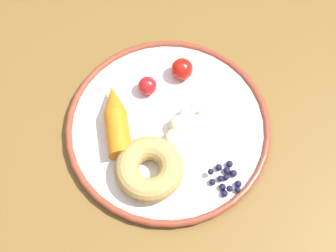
{
  "coord_description": "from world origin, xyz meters",
  "views": [
    {
      "loc": [
        0.42,
        -0.04,
        1.5
      ],
      "look_at": [
        0.06,
        -0.02,
        0.75
      ],
      "focal_mm": 52.22,
      "sensor_mm": 36.0,
      "label": 1
    }
  ],
  "objects_px": {
    "plate": "(168,127)",
    "donut": "(149,169)",
    "tomato_near": "(182,69)",
    "blueberry_pile": "(226,178)",
    "banana": "(180,126)",
    "dining_table": "(179,119)",
    "carrot_orange": "(116,120)",
    "tomato_mid": "(147,86)"
  },
  "relations": [
    {
      "from": "dining_table",
      "to": "donut",
      "type": "height_order",
      "value": "donut"
    },
    {
      "from": "dining_table",
      "to": "plate",
      "type": "relative_size",
      "value": 3.68
    },
    {
      "from": "tomato_near",
      "to": "banana",
      "type": "bearing_deg",
      "value": -5.25
    },
    {
      "from": "plate",
      "to": "tomato_near",
      "type": "distance_m",
      "value": 0.11
    },
    {
      "from": "plate",
      "to": "donut",
      "type": "xyz_separation_m",
      "value": [
        0.08,
        -0.04,
        0.02
      ]
    },
    {
      "from": "tomato_near",
      "to": "carrot_orange",
      "type": "bearing_deg",
      "value": -51.12
    },
    {
      "from": "tomato_mid",
      "to": "donut",
      "type": "bearing_deg",
      "value": -1.15
    },
    {
      "from": "carrot_orange",
      "to": "donut",
      "type": "height_order",
      "value": "same"
    },
    {
      "from": "carrot_orange",
      "to": "blueberry_pile",
      "type": "distance_m",
      "value": 0.21
    },
    {
      "from": "donut",
      "to": "tomato_near",
      "type": "height_order",
      "value": "same"
    },
    {
      "from": "banana",
      "to": "donut",
      "type": "height_order",
      "value": "donut"
    },
    {
      "from": "carrot_orange",
      "to": "blueberry_pile",
      "type": "height_order",
      "value": "carrot_orange"
    },
    {
      "from": "banana",
      "to": "carrot_orange",
      "type": "bearing_deg",
      "value": -97.45
    },
    {
      "from": "dining_table",
      "to": "tomato_near",
      "type": "distance_m",
      "value": 0.12
    },
    {
      "from": "tomato_mid",
      "to": "blueberry_pile",
      "type": "bearing_deg",
      "value": 34.65
    },
    {
      "from": "dining_table",
      "to": "carrot_orange",
      "type": "relative_size",
      "value": 9.65
    },
    {
      "from": "banana",
      "to": "tomato_near",
      "type": "bearing_deg",
      "value": 174.75
    },
    {
      "from": "carrot_orange",
      "to": "tomato_mid",
      "type": "xyz_separation_m",
      "value": [
        -0.07,
        0.05,
        -0.0
      ]
    },
    {
      "from": "dining_table",
      "to": "tomato_near",
      "type": "xyz_separation_m",
      "value": [
        -0.04,
        0.01,
        0.12
      ]
    },
    {
      "from": "dining_table",
      "to": "plate",
      "type": "bearing_deg",
      "value": -21.81
    },
    {
      "from": "tomato_mid",
      "to": "carrot_orange",
      "type": "bearing_deg",
      "value": -40.0
    },
    {
      "from": "carrot_orange",
      "to": "tomato_mid",
      "type": "distance_m",
      "value": 0.09
    },
    {
      "from": "plate",
      "to": "banana",
      "type": "xyz_separation_m",
      "value": [
        0.01,
        0.02,
        0.02
      ]
    },
    {
      "from": "banana",
      "to": "donut",
      "type": "distance_m",
      "value": 0.09
    },
    {
      "from": "donut",
      "to": "tomato_mid",
      "type": "height_order",
      "value": "donut"
    },
    {
      "from": "tomato_mid",
      "to": "dining_table",
      "type": "bearing_deg",
      "value": 77.74
    },
    {
      "from": "plate",
      "to": "carrot_orange",
      "type": "distance_m",
      "value": 0.09
    },
    {
      "from": "banana",
      "to": "tomato_mid",
      "type": "height_order",
      "value": "tomato_mid"
    },
    {
      "from": "donut",
      "to": "carrot_orange",
      "type": "bearing_deg",
      "value": -150.21
    },
    {
      "from": "carrot_orange",
      "to": "blueberry_pile",
      "type": "xyz_separation_m",
      "value": [
        0.11,
        0.18,
        -0.01
      ]
    },
    {
      "from": "carrot_orange",
      "to": "tomato_near",
      "type": "height_order",
      "value": "carrot_orange"
    },
    {
      "from": "donut",
      "to": "dining_table",
      "type": "bearing_deg",
      "value": 157.62
    },
    {
      "from": "plate",
      "to": "banana",
      "type": "height_order",
      "value": "banana"
    },
    {
      "from": "plate",
      "to": "carrot_orange",
      "type": "relative_size",
      "value": 2.62
    },
    {
      "from": "tomato_near",
      "to": "tomato_mid",
      "type": "bearing_deg",
      "value": -64.93
    },
    {
      "from": "dining_table",
      "to": "plate",
      "type": "xyz_separation_m",
      "value": [
        0.06,
        -0.02,
        0.09
      ]
    },
    {
      "from": "dining_table",
      "to": "tomato_mid",
      "type": "xyz_separation_m",
      "value": [
        -0.01,
        -0.06,
        0.11
      ]
    },
    {
      "from": "banana",
      "to": "tomato_mid",
      "type": "bearing_deg",
      "value": -146.55
    },
    {
      "from": "blueberry_pile",
      "to": "banana",
      "type": "bearing_deg",
      "value": -144.36
    },
    {
      "from": "donut",
      "to": "tomato_near",
      "type": "bearing_deg",
      "value": 160.48
    },
    {
      "from": "plate",
      "to": "donut",
      "type": "height_order",
      "value": "donut"
    },
    {
      "from": "blueberry_pile",
      "to": "tomato_near",
      "type": "xyz_separation_m",
      "value": [
        -0.2,
        -0.06,
        0.01
      ]
    }
  ]
}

